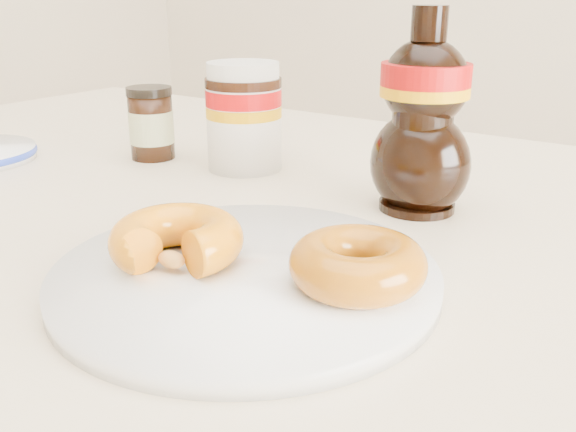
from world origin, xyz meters
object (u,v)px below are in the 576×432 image
Objects in this scene: plate at (246,275)px; nutella_jar at (244,112)px; dining_table at (252,305)px; donut_whole at (358,264)px; syrup_bottle at (423,113)px; dark_jar at (151,124)px; donut_bitten at (177,240)px.

nutella_jar is (-0.18, 0.23, 0.06)m from plate.
dining_table is 0.21m from donut_whole.
syrup_bottle reaches higher than plate.
nutella_jar reaches higher than plate.
dining_table is at bearing -24.25° from dark_jar.
donut_whole reaches higher than plate.
donut_bitten is at bearing -107.69° from syrup_bottle.
dining_table is 0.28m from dark_jar.
nutella_jar is 0.66× the size of syrup_bottle.
donut_bitten is 0.79× the size of nutella_jar.
dining_table is at bearing 127.02° from plate.
nutella_jar is 0.12m from dark_jar.
donut_whole is at bearing -29.01° from dining_table.
plate is at bearing 43.69° from donut_bitten.
plate is at bearing -166.64° from donut_whole.
syrup_bottle is at bearing 45.55° from dining_table.
donut_whole is 0.49× the size of syrup_bottle.
donut_whole is 0.21m from syrup_bottle.
plate is 2.26× the size of nutella_jar.
donut_bitten is at bearing -157.04° from plate.
plate is 3.01× the size of donut_whole.
donut_whole is at bearing 13.36° from plate.
donut_bitten is (-0.04, -0.02, 0.02)m from plate.
dark_jar reaches higher than donut_whole.
syrup_bottle is at bearing 82.15° from plate.
syrup_bottle is (0.11, 0.11, 0.17)m from dining_table.
syrup_bottle is at bearing 103.46° from donut_whole.
dining_table is 5.35× the size of plate.
plate is at bearing -51.26° from nutella_jar.
syrup_bottle reaches higher than donut_bitten.
dining_table is 0.16m from plate.
donut_whole is 0.75× the size of nutella_jar.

